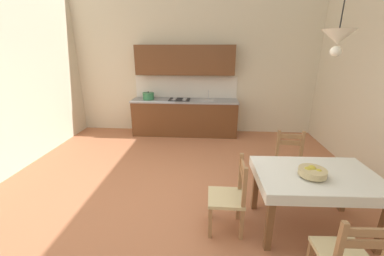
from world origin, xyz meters
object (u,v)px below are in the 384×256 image
at_px(kitchen_cabinetry, 185,101).
at_px(fruit_bowl, 312,172).
at_px(dining_chair_kitchen_side, 290,164).
at_px(dining_chair_tv_side, 229,197).
at_px(dining_table, 315,184).
at_px(pendant_lamp, 338,38).

xyz_separation_m(kitchen_cabinetry, fruit_bowl, (1.78, -3.44, -0.04)).
xyz_separation_m(dining_chair_kitchen_side, fruit_bowl, (-0.09, -0.93, 0.37)).
height_order(dining_chair_kitchen_side, fruit_bowl, dining_chair_kitchen_side).
xyz_separation_m(dining_chair_tv_side, fruit_bowl, (0.90, 0.00, 0.37)).
xyz_separation_m(dining_table, dining_chair_kitchen_side, (-0.01, 0.85, -0.18)).
bearing_deg(fruit_bowl, dining_chair_kitchen_side, 84.67).
distance_m(kitchen_cabinetry, dining_chair_kitchen_side, 3.16).
xyz_separation_m(dining_chair_kitchen_side, pendant_lamp, (0.02, -0.74, 1.78)).
bearing_deg(dining_table, dining_chair_kitchen_side, 90.37).
distance_m(dining_table, dining_chair_kitchen_side, 0.87).
relative_size(dining_chair_kitchen_side, dining_chair_tv_side, 1.00).
bearing_deg(fruit_bowl, dining_chair_tv_side, -179.99).
bearing_deg(dining_table, kitchen_cabinetry, 119.10).
xyz_separation_m(dining_table, fruit_bowl, (-0.09, -0.08, 0.19)).
bearing_deg(dining_chair_kitchen_side, dining_chair_tv_side, -136.75).
distance_m(kitchen_cabinetry, dining_table, 3.86).
relative_size(kitchen_cabinetry, dining_chair_kitchen_side, 2.83).
xyz_separation_m(kitchen_cabinetry, dining_table, (1.87, -3.37, -0.23)).
relative_size(kitchen_cabinetry, dining_table, 1.88).
relative_size(kitchen_cabinetry, pendant_lamp, 3.27).
relative_size(fruit_bowl, pendant_lamp, 0.37).
height_order(dining_chair_tv_side, pendant_lamp, pendant_lamp).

